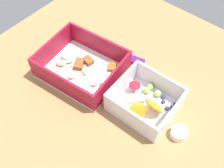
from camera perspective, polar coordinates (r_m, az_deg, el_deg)
name	(u,v)px	position (r cm, az deg, el deg)	size (l,w,h in cm)	color
table_surface	(114,96)	(68.18, 0.36, -2.62)	(80.00, 80.00, 2.00)	#9E7547
pasta_container	(82,68)	(70.22, -6.46, 3.53)	(22.02, 18.93, 6.80)	white
fruit_bowl	(144,101)	(63.96, 6.90, -3.76)	(15.09, 13.92, 6.31)	white
candy_bar	(132,60)	(73.79, 4.28, 5.26)	(7.00, 2.40, 1.20)	#51197A
paper_cup_liner	(179,133)	(62.70, 14.18, -10.22)	(3.76, 3.76, 2.04)	white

